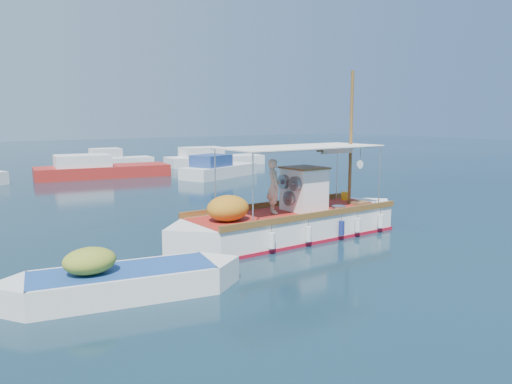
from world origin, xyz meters
TOP-DOWN VIEW (x-y plane):
  - ground at (0.00, 0.00)m, footprint 160.00×160.00m
  - fishing_caique at (-0.11, -0.53)m, footprint 9.88×2.78m
  - dinghy at (-7.05, -2.69)m, footprint 5.68×2.46m
  - bg_boat_n at (0.14, 20.67)m, footprint 9.22×4.14m
  - bg_boat_ne at (6.92, 15.98)m, footprint 6.47×4.20m
  - bg_boat_e at (10.95, 23.58)m, footprint 8.71×3.52m
  - bg_boat_far_n at (3.44, 26.75)m, footprint 5.93×2.34m

SIDE VIEW (x-z plane):
  - ground at x=0.00m, z-range 0.00..0.00m
  - dinghy at x=-7.05m, z-range -0.41..1.00m
  - bg_boat_ne at x=6.92m, z-range -0.41..1.39m
  - bg_boat_e at x=10.95m, z-range -0.41..1.39m
  - bg_boat_n at x=0.14m, z-range -0.41..1.39m
  - bg_boat_far_n at x=3.44m, z-range -0.41..1.39m
  - fishing_caique at x=-0.11m, z-range -2.48..3.55m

